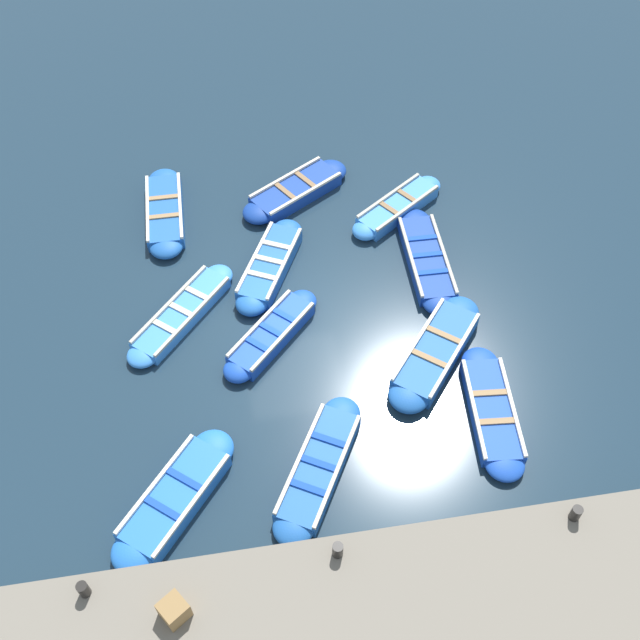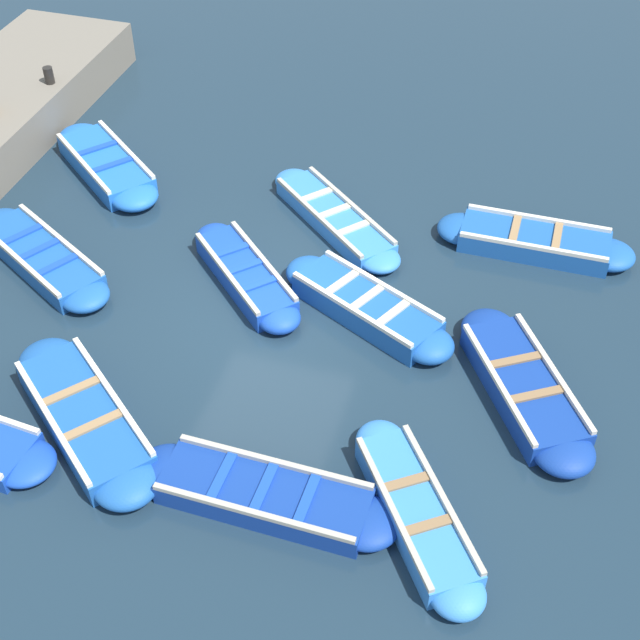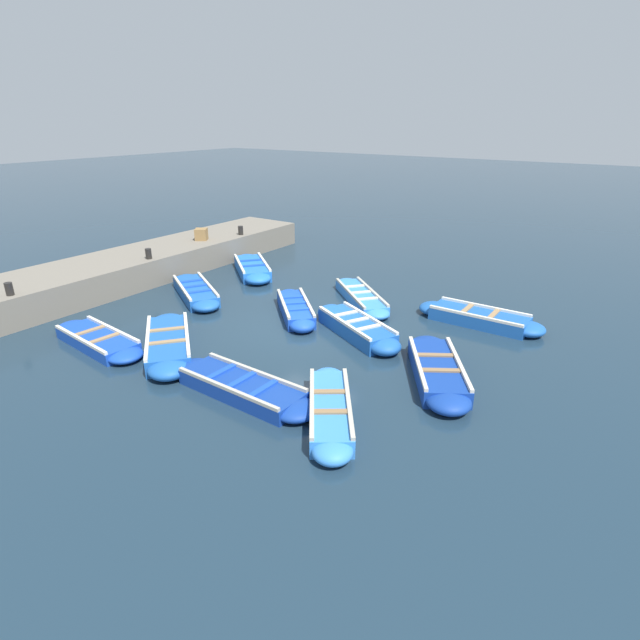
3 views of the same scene
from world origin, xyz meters
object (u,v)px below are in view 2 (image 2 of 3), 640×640
boat_alongside (85,417)px  bollard_mid_south (49,75)px  boat_outer_left (246,275)px  boat_tucked (41,257)px  boat_near_quay (335,218)px  boat_outer_right (534,241)px  boat_centre (524,386)px  boat_stern_in (106,165)px  boat_inner_gap (264,495)px  boat_far_corner (366,307)px  boat_bow_out (416,512)px

boat_alongside → bollard_mid_south: 8.96m
boat_outer_left → boat_tucked: bearing=-171.1°
boat_near_quay → boat_outer_right: 3.64m
boat_near_quay → bollard_mid_south: 7.06m
boat_centre → bollard_mid_south: (-10.64, 5.17, 0.91)m
boat_stern_in → boat_inner_gap: boat_stern_in is taller
boat_stern_in → boat_centre: boat_stern_in is taller
boat_far_corner → boat_inner_gap: bearing=-95.4°
boat_near_quay → boat_stern_in: boat_stern_in is taller
boat_tucked → boat_bow_out: bearing=-24.3°
boat_far_corner → boat_tucked: (-5.79, -0.34, -0.03)m
boat_near_quay → bollard_mid_south: bollard_mid_south is taller
boat_alongside → bollard_mid_south: size_ratio=9.89×
boat_outer_left → bollard_mid_south: 7.02m
boat_stern_in → boat_centre: size_ratio=0.96×
boat_bow_out → boat_inner_gap: (-2.00, -0.31, -0.02)m
boat_centre → boat_tucked: bearing=175.4°
boat_alongside → boat_outer_left: bearing=73.2°
boat_inner_gap → boat_stern_in: bearing=130.5°
boat_near_quay → boat_stern_in: (-4.82, 0.33, 0.04)m
boat_bow_out → bollard_mid_south: bearing=140.7°
boat_inner_gap → boat_centre: size_ratio=1.09×
boat_alongside → bollard_mid_south: bollard_mid_south is taller
boat_bow_out → boat_near_quay: size_ratio=0.95×
boat_alongside → boat_stern_in: bearing=114.0°
boat_alongside → boat_centre: boat_alongside is taller
boat_outer_right → boat_tucked: size_ratio=0.99×
boat_outer_left → boat_far_corner: (2.19, -0.22, 0.02)m
boat_alongside → boat_centre: (6.00, 2.44, -0.01)m
boat_outer_right → boat_far_corner: 3.55m
boat_outer_left → boat_bow_out: size_ratio=0.91×
boat_stern_in → boat_far_corner: (6.02, -2.62, 0.01)m
boat_outer_left → boat_outer_right: 5.20m
boat_alongside → boat_outer_right: 8.35m
boat_bow_out → boat_stern_in: bearing=140.5°
boat_stern_in → boat_outer_right: size_ratio=0.93×
boat_outer_left → boat_alongside: size_ratio=0.81×
boat_bow_out → boat_tucked: 8.13m
bollard_mid_south → boat_far_corner: bearing=-27.5°
boat_bow_out → bollard_mid_south: bollard_mid_south is taller
boat_bow_out → boat_tucked: size_ratio=0.86×
bollard_mid_south → boat_near_quay: bearing=-15.4°
boat_bow_out → bollard_mid_south: 12.39m
boat_stern_in → boat_centre: 9.45m
boat_inner_gap → bollard_mid_south: 11.14m
boat_inner_gap → boat_outer_right: (2.81, 6.58, 0.01)m
boat_bow_out → boat_outer_left: bearing=134.3°
boat_inner_gap → boat_centre: (3.07, 2.96, 0.03)m
boat_outer_left → boat_outer_right: same height
boat_outer_right → bollard_mid_south: bearing=171.5°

